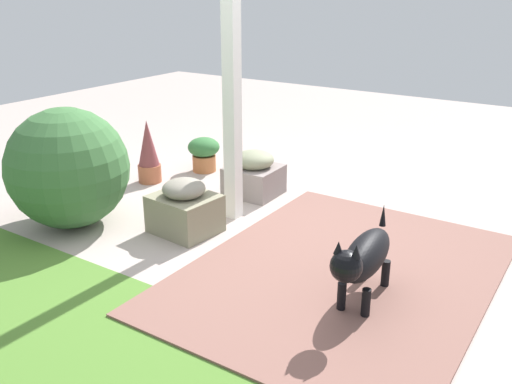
% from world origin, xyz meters
% --- Properties ---
extents(ground_plane, '(12.00, 12.00, 0.00)m').
position_xyz_m(ground_plane, '(0.00, 0.00, 0.00)').
color(ground_plane, '#B2A098').
extents(brick_path, '(1.80, 2.40, 0.02)m').
position_xyz_m(brick_path, '(-0.74, 0.20, 0.01)').
color(brick_path, '#83584E').
rests_on(brick_path, ground).
extents(porch_pillar, '(0.11, 0.11, 2.35)m').
position_xyz_m(porch_pillar, '(0.40, -0.20, 1.18)').
color(porch_pillar, white).
rests_on(porch_pillar, ground).
extents(stone_planter_nearest, '(0.45, 0.43, 0.40)m').
position_xyz_m(stone_planter_nearest, '(0.55, -0.71, 0.19)').
color(stone_planter_nearest, gray).
rests_on(stone_planter_nearest, ground).
extents(stone_planter_mid, '(0.51, 0.45, 0.42)m').
position_xyz_m(stone_planter_mid, '(0.54, 0.25, 0.19)').
color(stone_planter_mid, gray).
rests_on(stone_planter_mid, ground).
extents(round_shrub, '(0.93, 0.93, 0.93)m').
position_xyz_m(round_shrub, '(1.36, 0.62, 0.46)').
color(round_shrub, '#396837').
rests_on(round_shrub, ground).
extents(terracotta_pot_spiky, '(0.22, 0.22, 0.60)m').
position_xyz_m(terracotta_pot_spiky, '(1.57, -0.45, 0.29)').
color(terracotta_pot_spiky, '#AA593C').
rests_on(terracotta_pot_spiky, ground).
extents(terracotta_pot_broad, '(0.32, 0.32, 0.34)m').
position_xyz_m(terracotta_pot_broad, '(1.34, -0.99, 0.20)').
color(terracotta_pot_broad, '#B2693D').
rests_on(terracotta_pot_broad, ground).
extents(dog, '(0.26, 0.77, 0.53)m').
position_xyz_m(dog, '(-0.99, 0.47, 0.31)').
color(dog, black).
rests_on(dog, ground).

